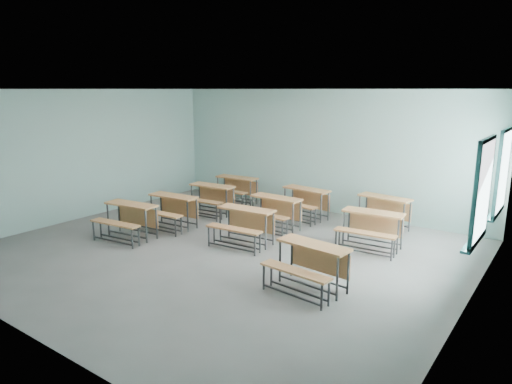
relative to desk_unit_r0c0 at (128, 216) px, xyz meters
The scene contains 11 objects.
room 2.61m from the desk_unit_r0c0, 14.69° to the left, with size 9.04×8.04×3.24m.
desk_unit_r0c0 is the anchor object (origin of this frame).
desk_unit_r0c2 4.49m from the desk_unit_r0c0, ahead, with size 1.29×0.94×0.76m.
desk_unit_r1c0 1.11m from the desk_unit_r0c0, 80.92° to the left, with size 1.27×0.90×0.76m.
desk_unit_r1c1 2.56m from the desk_unit_r0c0, 26.58° to the left, with size 1.28×0.92×0.76m.
desk_unit_r2c0 2.53m from the desk_unit_r0c0, 86.86° to the left, with size 1.28×0.91×0.76m.
desk_unit_r2c1 3.25m from the desk_unit_r0c0, 46.88° to the left, with size 1.24×0.84×0.76m.
desk_unit_r2c2 5.16m from the desk_unit_r0c0, 28.15° to the left, with size 1.28×0.92×0.76m.
desk_unit_r3c0 3.78m from the desk_unit_r0c0, 90.32° to the left, with size 1.27×0.90×0.76m.
desk_unit_r3c1 4.27m from the desk_unit_r0c0, 56.96° to the left, with size 1.30×0.95×0.76m.
desk_unit_r3c2 5.74m from the desk_unit_r0c0, 42.23° to the left, with size 1.32×0.97×0.76m.
Camera 1 is at (5.61, -6.70, 3.20)m, focal length 32.00 mm.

